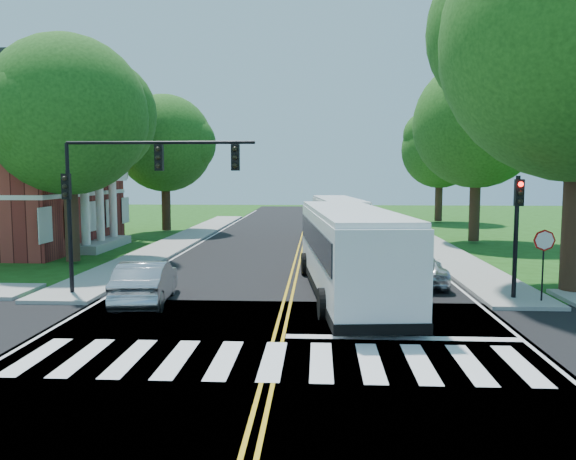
# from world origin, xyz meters

# --- Properties ---
(ground) EXTENTS (140.00, 140.00, 0.00)m
(ground) POSITION_xyz_m (0.00, 0.00, 0.00)
(ground) COLOR #1C4310
(ground) RESTS_ON ground
(road) EXTENTS (14.00, 96.00, 0.01)m
(road) POSITION_xyz_m (0.00, 18.00, 0.01)
(road) COLOR black
(road) RESTS_ON ground
(cross_road) EXTENTS (60.00, 12.00, 0.01)m
(cross_road) POSITION_xyz_m (0.00, 0.00, 0.01)
(cross_road) COLOR black
(cross_road) RESTS_ON ground
(center_line) EXTENTS (0.36, 70.00, 0.01)m
(center_line) POSITION_xyz_m (0.00, 22.00, 0.01)
(center_line) COLOR gold
(center_line) RESTS_ON road
(edge_line_w) EXTENTS (0.12, 70.00, 0.01)m
(edge_line_w) POSITION_xyz_m (-6.80, 22.00, 0.01)
(edge_line_w) COLOR silver
(edge_line_w) RESTS_ON road
(edge_line_e) EXTENTS (0.12, 70.00, 0.01)m
(edge_line_e) POSITION_xyz_m (6.80, 22.00, 0.01)
(edge_line_e) COLOR silver
(edge_line_e) RESTS_ON road
(crosswalk) EXTENTS (12.60, 3.00, 0.01)m
(crosswalk) POSITION_xyz_m (0.00, -0.50, 0.02)
(crosswalk) COLOR silver
(crosswalk) RESTS_ON road
(stop_bar) EXTENTS (6.60, 0.40, 0.01)m
(stop_bar) POSITION_xyz_m (3.50, 1.60, 0.02)
(stop_bar) COLOR silver
(stop_bar) RESTS_ON road
(sidewalk_nw) EXTENTS (2.60, 40.00, 0.15)m
(sidewalk_nw) POSITION_xyz_m (-8.30, 25.00, 0.07)
(sidewalk_nw) COLOR gray
(sidewalk_nw) RESTS_ON ground
(sidewalk_ne) EXTENTS (2.60, 40.00, 0.15)m
(sidewalk_ne) POSITION_xyz_m (8.30, 25.00, 0.07)
(sidewalk_ne) COLOR gray
(sidewalk_ne) RESTS_ON ground
(tree_west_near) EXTENTS (8.00, 8.00, 11.40)m
(tree_west_near) POSITION_xyz_m (-11.50, 14.00, 7.53)
(tree_west_near) COLOR black
(tree_west_near) RESTS_ON ground
(tree_west_far) EXTENTS (7.60, 7.60, 10.67)m
(tree_west_far) POSITION_xyz_m (-11.00, 30.00, 7.00)
(tree_west_far) COLOR black
(tree_west_far) RESTS_ON ground
(tree_east_mid) EXTENTS (8.40, 8.40, 11.93)m
(tree_east_mid) POSITION_xyz_m (11.50, 24.00, 7.86)
(tree_east_mid) COLOR black
(tree_east_mid) RESTS_ON ground
(tree_east_far) EXTENTS (7.20, 7.20, 10.34)m
(tree_east_far) POSITION_xyz_m (12.50, 40.00, 6.86)
(tree_east_far) COLOR black
(tree_east_far) RESTS_ON ground
(signal_nw) EXTENTS (7.15, 0.46, 5.66)m
(signal_nw) POSITION_xyz_m (-5.86, 6.43, 4.38)
(signal_nw) COLOR black
(signal_nw) RESTS_ON ground
(signal_ne) EXTENTS (0.30, 0.46, 4.40)m
(signal_ne) POSITION_xyz_m (8.20, 6.44, 2.96)
(signal_ne) COLOR black
(signal_ne) RESTS_ON ground
(stop_sign) EXTENTS (0.76, 0.08, 2.53)m
(stop_sign) POSITION_xyz_m (9.00, 5.98, 2.03)
(stop_sign) COLOR black
(stop_sign) RESTS_ON ground
(bus_lead) EXTENTS (3.97, 12.85, 3.27)m
(bus_lead) POSITION_xyz_m (2.29, 7.44, 1.74)
(bus_lead) COLOR silver
(bus_lead) RESTS_ON road
(bus_follow) EXTENTS (3.64, 11.70, 2.98)m
(bus_follow) POSITION_xyz_m (2.43, 23.78, 1.58)
(bus_follow) COLOR silver
(bus_follow) RESTS_ON road
(hatchback) EXTENTS (2.17, 4.83, 1.54)m
(hatchback) POSITION_xyz_m (-5.01, 5.39, 0.78)
(hatchback) COLOR #A5A7AC
(hatchback) RESTS_ON road
(suv) EXTENTS (2.37, 4.50, 1.21)m
(suv) POSITION_xyz_m (5.36, 9.42, 0.62)
(suv) COLOR silver
(suv) RESTS_ON road
(dark_sedan) EXTENTS (2.50, 4.68, 1.29)m
(dark_sedan) POSITION_xyz_m (5.67, 20.18, 0.66)
(dark_sedan) COLOR black
(dark_sedan) RESTS_ON road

